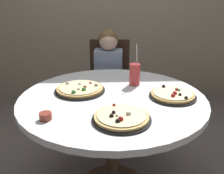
# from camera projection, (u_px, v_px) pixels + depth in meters

# --- Properties ---
(dining_table) EXTENTS (1.25, 1.25, 0.75)m
(dining_table) POSITION_uv_depth(u_px,v_px,m) (112.00, 109.00, 1.78)
(dining_table) COLOR white
(dining_table) RESTS_ON ground_plane
(chair_wooden) EXTENTS (0.44, 0.44, 0.95)m
(chair_wooden) POSITION_uv_depth(u_px,v_px,m) (109.00, 82.00, 2.66)
(chair_wooden) COLOR #382619
(chair_wooden) RESTS_ON ground_plane
(diner_child) EXTENTS (0.29, 0.42, 1.08)m
(diner_child) POSITION_uv_depth(u_px,v_px,m) (108.00, 93.00, 2.51)
(diner_child) COLOR #3F4766
(diner_child) RESTS_ON ground_plane
(pizza_veggie) EXTENTS (0.33, 0.33, 0.05)m
(pizza_veggie) POSITION_uv_depth(u_px,v_px,m) (121.00, 118.00, 1.43)
(pizza_veggie) COLOR black
(pizza_veggie) RESTS_ON dining_table
(pizza_cheese) EXTENTS (0.35, 0.35, 0.05)m
(pizza_cheese) POSITION_uv_depth(u_px,v_px,m) (80.00, 89.00, 1.83)
(pizza_cheese) COLOR black
(pizza_cheese) RESTS_ON dining_table
(pizza_pepperoni) EXTENTS (0.31, 0.31, 0.05)m
(pizza_pepperoni) POSITION_uv_depth(u_px,v_px,m) (173.00, 95.00, 1.73)
(pizza_pepperoni) COLOR black
(pizza_pepperoni) RESTS_ON dining_table
(soda_cup) EXTENTS (0.08, 0.08, 0.31)m
(soda_cup) POSITION_uv_depth(u_px,v_px,m) (135.00, 74.00, 1.93)
(soda_cup) COLOR #B73333
(soda_cup) RESTS_ON dining_table
(sauce_bowl) EXTENTS (0.07, 0.07, 0.04)m
(sauce_bowl) POSITION_uv_depth(u_px,v_px,m) (46.00, 116.00, 1.44)
(sauce_bowl) COLOR brown
(sauce_bowl) RESTS_ON dining_table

